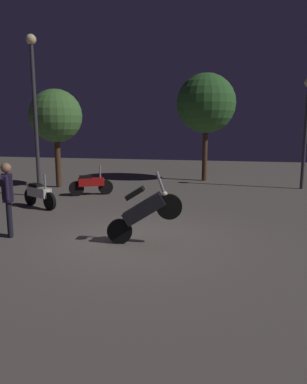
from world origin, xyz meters
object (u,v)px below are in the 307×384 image
(motorcycle_red_parked_right, at_px, (91,184))
(streetlamp_far, at_px, (34,98))
(streetlamp_near, at_px, (306,118))
(motorcycle_white_parked_left, at_px, (39,194))
(motorcycle_black_foreground, at_px, (144,211))
(person_rider_beside, at_px, (8,193))

(motorcycle_red_parked_right, xyz_separation_m, streetlamp_far, (-1.83, -0.55, 3.14))
(streetlamp_far, bearing_deg, motorcycle_red_parked_right, 16.85)
(streetlamp_near, bearing_deg, motorcycle_white_parked_left, -148.22)
(motorcycle_black_foreground, bearing_deg, streetlamp_far, 130.90)
(motorcycle_white_parked_left, distance_m, person_rider_beside, 3.20)
(motorcycle_red_parked_right, distance_m, person_rider_beside, 5.39)
(motorcycle_white_parked_left, bearing_deg, person_rider_beside, -44.83)
(streetlamp_near, height_order, streetlamp_far, streetlamp_far)
(motorcycle_red_parked_right, bearing_deg, streetlamp_far, 168.15)
(motorcycle_black_foreground, distance_m, streetlamp_far, 7.51)
(motorcycle_red_parked_right, relative_size, streetlamp_near, 0.34)
(motorcycle_white_parked_left, bearing_deg, streetlamp_near, 60.30)
(motorcycle_black_foreground, bearing_deg, motorcycle_red_parked_right, 115.54)
(person_rider_beside, bearing_deg, streetlamp_near, -163.84)
(streetlamp_far, bearing_deg, streetlamp_near, 20.60)
(person_rider_beside, xyz_separation_m, streetlamp_far, (-1.90, 4.80, 2.52))
(motorcycle_black_foreground, relative_size, person_rider_beside, 0.95)
(motorcycle_black_foreground, distance_m, person_rider_beside, 3.25)
(motorcycle_white_parked_left, relative_size, streetlamp_near, 0.34)
(person_rider_beside, height_order, streetlamp_far, streetlamp_far)
(motorcycle_white_parked_left, height_order, streetlamp_far, streetlamp_far)
(streetlamp_near, distance_m, streetlamp_far, 10.59)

